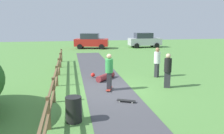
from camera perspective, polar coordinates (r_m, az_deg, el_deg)
name	(u,v)px	position (r m, az deg, el deg)	size (l,w,h in m)	color
ground_plane	(109,90)	(11.71, -0.80, -5.77)	(60.00, 60.00, 0.00)	#568E42
asphalt_path	(109,90)	(11.71, -0.80, -5.72)	(2.40, 28.00, 0.02)	#47474C
wooden_fence	(55,80)	(11.41, -13.82, -3.09)	(0.12, 18.12, 1.10)	brown
trash_bin	(74,109)	(8.18, -9.44, -10.29)	(0.56, 0.56, 0.90)	black
skater_riding	(109,70)	(11.42, -0.70, -0.77)	(0.48, 0.82, 1.84)	#B23326
skater_fallen	(105,77)	(13.71, -1.85, -2.37)	(1.47, 1.44, 0.36)	maroon
skateboard_loose	(126,101)	(10.00, 3.51, -8.28)	(0.81, 0.53, 0.08)	black
bystander_black	(168,69)	(12.28, 13.60, -0.47)	(0.50, 0.50, 1.81)	#2D2D33
bystander_white	(157,61)	(14.52, 11.07, 1.52)	(0.54, 0.54, 1.84)	#2D2D33
parked_car_red	(91,41)	(29.48, -5.19, 6.43)	(4.48, 2.72, 1.92)	red
parked_car_silver	(144,40)	(30.90, 8.00, 6.59)	(4.21, 2.02, 1.92)	#B7B7BC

